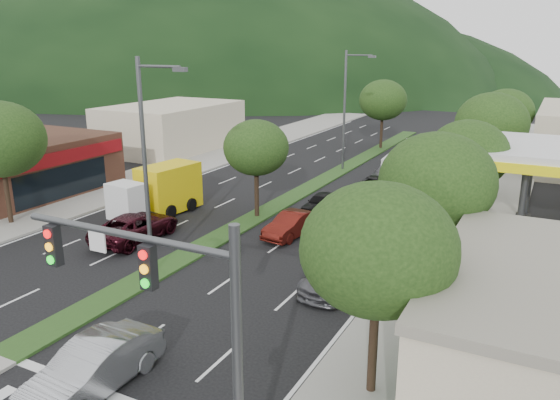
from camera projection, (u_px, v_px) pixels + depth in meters
The scene contains 27 objects.
ground at pixel (1, 359), 18.87m from camera, with size 160.00×160.00×0.00m, color black.
sidewalk_right at pixel (482, 214), 34.74m from camera, with size 5.00×90.00×0.15m, color gray.
sidewalk_left at pixel (164, 172), 45.93m from camera, with size 6.00×90.00×0.15m, color gray.
median at pixel (320, 182), 42.80m from camera, with size 1.60×56.00×0.12m, color #213D16.
traffic_signal at pixel (176, 314), 12.31m from camera, with size 6.12×0.40×7.00m.
shop_left at pixel (13, 166), 39.24m from camera, with size 10.15×12.00×4.00m.
bldg_left_far at pixel (172, 127), 55.65m from camera, with size 9.00×14.00×4.60m, color beige.
hill_far at pixel (167, 84), 148.03m from camera, with size 176.00×132.00×82.00m, color black.
tree_r_a at pixel (378, 249), 15.69m from camera, with size 4.60×4.60×6.63m.
tree_r_b at pixel (437, 182), 22.47m from camera, with size 4.80×4.80×6.94m.
tree_r_c at pixel (468, 155), 29.39m from camera, with size 4.40×4.40×6.48m.
tree_r_d at pixel (492, 123), 37.82m from camera, with size 5.00×5.00×7.17m.
tree_r_e at pixel (506, 112), 46.45m from camera, with size 4.60×4.60×6.71m.
tree_med_near at pixel (256, 148), 33.04m from camera, with size 4.00×4.00×6.02m.
tree_med_far at pixel (383, 100), 55.11m from camera, with size 4.80×4.80×6.94m.
streetlight_near at pixel (148, 159), 24.08m from camera, with size 2.60×0.25×10.00m.
streetlight_mid at pixel (347, 105), 45.45m from camera, with size 2.60×0.25×10.00m.
sedan_silver at pixel (93, 367), 16.96m from camera, with size 1.72×4.95×1.63m, color #989B9F.
suv_maroon at pixel (136, 227), 30.16m from camera, with size 2.52×5.47×1.52m, color black.
car_queue_a at pixel (321, 203), 35.19m from camera, with size 1.46×3.64×1.24m, color black.
car_queue_b at pixel (337, 272), 24.25m from camera, with size 2.01×4.93×1.43m, color #4F4F54.
car_queue_c at pixel (292, 225), 30.74m from camera, with size 1.45×4.16×1.37m, color #50120D.
car_queue_d at pixel (373, 187), 38.61m from camera, with size 2.31×5.01×1.39m, color black.
car_queue_e at pixel (387, 173), 43.10m from camera, with size 1.62×4.02×1.37m, color #525157.
car_queue_f at pixel (418, 163), 46.81m from camera, with size 1.86×4.58×1.33m, color black.
box_truck at pixel (160, 192), 34.51m from camera, with size 3.01×6.45×3.07m.
motorhome at pixel (411, 171), 38.71m from camera, with size 3.33×8.99×3.39m.
Camera 1 is at (16.19, -10.36, 10.52)m, focal length 35.00 mm.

